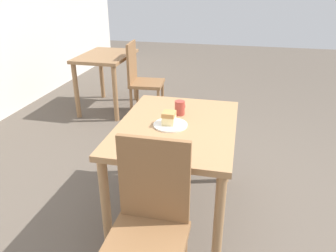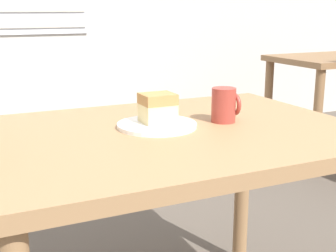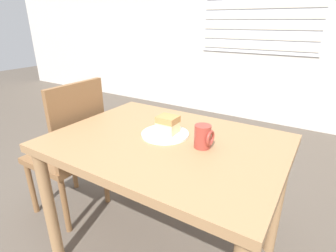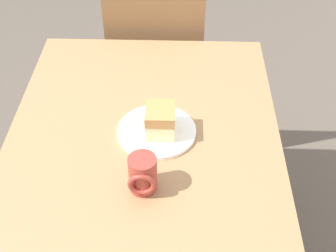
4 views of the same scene
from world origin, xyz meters
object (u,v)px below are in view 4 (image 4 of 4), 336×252
object	(u,v)px
coffee_mug	(143,175)
cake_slice	(160,121)
dining_table_near	(144,164)
chair_near_window	(157,65)
plate	(157,131)

from	to	relation	value
coffee_mug	cake_slice	bearing A→B (deg)	170.08
coffee_mug	dining_table_near	bearing A→B (deg)	-175.45
dining_table_near	cake_slice	world-z (taller)	cake_slice
chair_near_window	coffee_mug	world-z (taller)	chair_near_window
dining_table_near	cake_slice	size ratio (longest dim) A/B	11.26
dining_table_near	coffee_mug	distance (m)	0.24
chair_near_window	coffee_mug	size ratio (longest dim) A/B	8.89
cake_slice	dining_table_near	bearing A→B (deg)	-66.98
dining_table_near	chair_near_window	size ratio (longest dim) A/B	1.16
dining_table_near	coffee_mug	world-z (taller)	coffee_mug
dining_table_near	chair_near_window	distance (m)	0.75
plate	coffee_mug	size ratio (longest dim) A/B	2.22
chair_near_window	coffee_mug	distance (m)	0.96
cake_slice	coffee_mug	size ratio (longest dim) A/B	0.92
dining_table_near	coffee_mug	size ratio (longest dim) A/B	10.36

